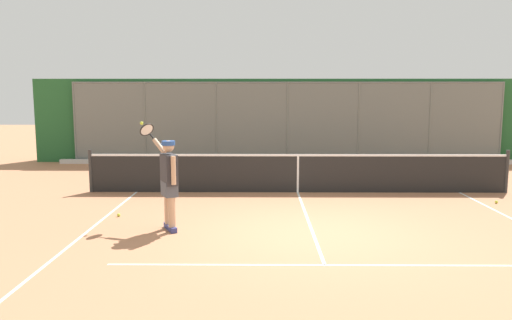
{
  "coord_description": "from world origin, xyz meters",
  "views": [
    {
      "loc": [
        0.93,
        8.59,
        2.48
      ],
      "look_at": [
        1.03,
        -1.97,
        1.05
      ],
      "focal_mm": 35.08,
      "sensor_mm": 36.0,
      "label": 1
    }
  ],
  "objects": [
    {
      "name": "court_line_markings",
      "position": [
        0.0,
        1.92,
        0.0
      ],
      "size": [
        8.14,
        9.73,
        0.01
      ],
      "color": "white",
      "rests_on": "ground"
    },
    {
      "name": "tennis_player",
      "position": [
        2.58,
        -0.24,
        0.95
      ],
      "size": [
        0.9,
        1.14,
        1.92
      ],
      "rotation": [
        0.0,
        0.0,
        -1.12
      ],
      "color": "navy",
      "rests_on": "ground"
    },
    {
      "name": "ground_plane",
      "position": [
        0.0,
        0.0,
        0.0
      ],
      "size": [
        60.0,
        60.0,
        0.0
      ],
      "primitive_type": "plane",
      "color": "#B27551"
    },
    {
      "name": "tennis_ball_by_sideline",
      "position": [
        3.79,
        -1.2,
        0.03
      ],
      "size": [
        0.07,
        0.07,
        0.07
      ],
      "primitive_type": "sphere",
      "color": "#C1D138",
      "rests_on": "ground"
    },
    {
      "name": "tennis_ball_near_baseline",
      "position": [
        -4.39,
        -2.48,
        0.03
      ],
      "size": [
        0.07,
        0.07,
        0.07
      ],
      "primitive_type": "sphere",
      "color": "#C1D138",
      "rests_on": "ground"
    },
    {
      "name": "tennis_net",
      "position": [
        0.0,
        -3.71,
        0.49
      ],
      "size": [
        10.46,
        0.09,
        1.07
      ],
      "color": "#2D2D2D",
      "rests_on": "ground"
    },
    {
      "name": "fence_backdrop",
      "position": [
        0.0,
        -9.58,
        1.47
      ],
      "size": [
        17.96,
        1.37,
        2.96
      ],
      "color": "slate",
      "rests_on": "ground"
    }
  ]
}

